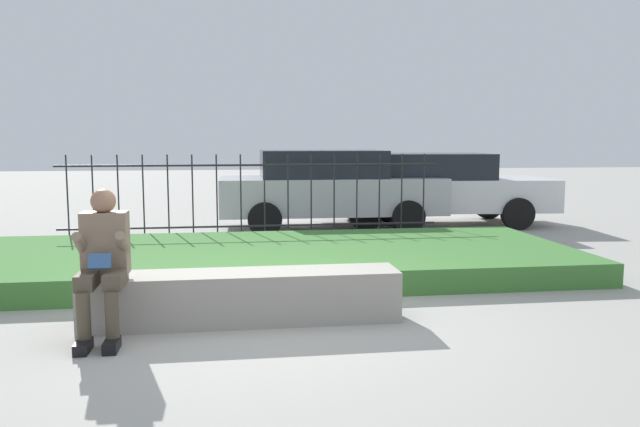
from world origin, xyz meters
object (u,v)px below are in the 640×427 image
stone_bench (243,300)px  car_parked_right (429,187)px  person_seated_reader (103,257)px  car_parked_center (329,188)px

stone_bench → car_parked_right: (3.82, 6.26, 0.54)m
stone_bench → person_seated_reader: 1.30m
person_seated_reader → stone_bench: bearing=13.9°
stone_bench → person_seated_reader: (-1.17, -0.29, 0.49)m
person_seated_reader → car_parked_center: size_ratio=0.30×
stone_bench → car_parked_center: car_parked_center is taller
car_parked_right → car_parked_center: car_parked_center is taller
person_seated_reader → car_parked_right: (5.00, 6.55, 0.05)m
person_seated_reader → car_parked_right: 8.24m
car_parked_right → car_parked_center: (-2.07, -0.26, 0.03)m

